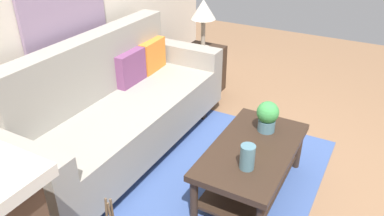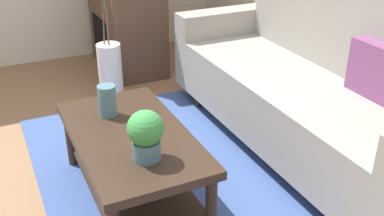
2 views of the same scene
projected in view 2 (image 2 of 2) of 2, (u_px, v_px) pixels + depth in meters
ground_plane at (104, 194)px, 2.71m from camera, size 8.92×8.92×0.00m
area_rug at (181, 173)px, 2.90m from camera, size 2.30×1.68×0.01m
couch at (313, 90)px, 3.01m from camera, size 2.37×0.84×1.08m
throw_pillow_plum at (377, 71)px, 2.65m from camera, size 0.36×0.12×0.32m
coffee_table at (131, 151)px, 2.55m from camera, size 1.10×0.60×0.43m
tabletop_vase at (107, 101)px, 2.65m from camera, size 0.11×0.11×0.19m
potted_plant_tabletop at (146, 134)px, 2.21m from camera, size 0.18×0.18×0.26m
fireplace at (126, 9)px, 4.30m from camera, size 1.02×0.58×1.16m
floor_vase at (110, 73)px, 3.76m from camera, size 0.19×0.19×0.50m
floor_vase_branch_a at (107, 23)px, 3.55m from camera, size 0.02×0.02×0.36m
floor_vase_branch_b at (108, 22)px, 3.58m from camera, size 0.05×0.02×0.36m
floor_vase_branch_c at (104, 22)px, 3.57m from camera, size 0.01×0.03×0.36m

